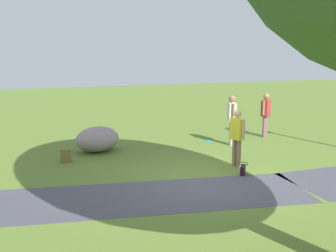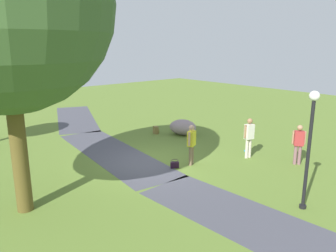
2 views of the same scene
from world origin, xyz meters
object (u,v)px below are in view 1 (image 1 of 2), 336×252
at_px(woman_with_handbag, 237,134).
at_px(handbag_on_grass, 243,169).
at_px(man_near_boulder, 266,112).
at_px(lawn_boulder, 97,139).
at_px(frisbee_on_grass, 208,141).
at_px(backpack_by_boulder, 66,156).
at_px(passerby_on_path, 232,116).

xyz_separation_m(woman_with_handbag, handbag_on_grass, (0.16, 0.73, -0.79)).
height_order(woman_with_handbag, man_near_boulder, woman_with_handbag).
xyz_separation_m(lawn_boulder, woman_with_handbag, (-3.48, 2.86, 0.53)).
bearing_deg(man_near_boulder, woman_with_handbag, 49.42).
relative_size(handbag_on_grass, frisbee_on_grass, 1.57).
distance_m(woman_with_handbag, backpack_by_boulder, 4.98).
xyz_separation_m(lawn_boulder, backpack_by_boulder, (1.07, 0.96, -0.21)).
bearing_deg(backpack_by_boulder, man_near_boulder, -169.93).
relative_size(woman_with_handbag, man_near_boulder, 1.00).
xyz_separation_m(woman_with_handbag, man_near_boulder, (-2.73, -3.19, -0.00)).
bearing_deg(passerby_on_path, handbag_on_grass, 69.83).
distance_m(lawn_boulder, backpack_by_boulder, 1.45).
distance_m(lawn_boulder, frisbee_on_grass, 3.94).
xyz_separation_m(man_near_boulder, handbag_on_grass, (2.90, 3.92, -0.78)).
distance_m(woman_with_handbag, passerby_on_path, 2.58).
height_order(lawn_boulder, frisbee_on_grass, lawn_boulder).
height_order(man_near_boulder, backpack_by_boulder, man_near_boulder).
bearing_deg(handbag_on_grass, passerby_on_path, -110.17).
bearing_deg(frisbee_on_grass, woman_with_handbag, 82.03).
xyz_separation_m(man_near_boulder, passerby_on_path, (1.75, 0.80, 0.06)).
relative_size(woman_with_handbag, passerby_on_path, 0.95).
height_order(lawn_boulder, handbag_on_grass, lawn_boulder).
xyz_separation_m(lawn_boulder, handbag_on_grass, (-3.31, 3.59, -0.26)).
distance_m(passerby_on_path, handbag_on_grass, 3.43).
bearing_deg(backpack_by_boulder, woman_with_handbag, 157.34).
relative_size(passerby_on_path, handbag_on_grass, 4.51).
height_order(lawn_boulder, passerby_on_path, passerby_on_path).
bearing_deg(backpack_by_boulder, frisbee_on_grass, -166.72).
relative_size(lawn_boulder, woman_with_handbag, 1.08).
height_order(woman_with_handbag, backpack_by_boulder, woman_with_handbag).
bearing_deg(passerby_on_path, man_near_boulder, -155.38).
bearing_deg(passerby_on_path, lawn_boulder, -6.00).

